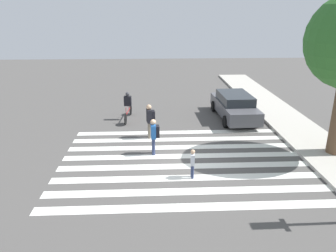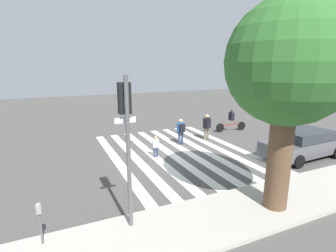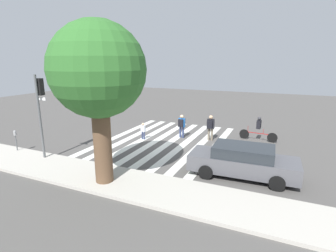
# 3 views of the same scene
# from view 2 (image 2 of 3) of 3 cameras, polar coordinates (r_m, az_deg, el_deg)

# --- Properties ---
(ground_plane) EXTENTS (60.00, 60.00, 0.00)m
(ground_plane) POSITION_cam_2_polar(r_m,az_deg,el_deg) (14.44, 2.20, -5.72)
(ground_plane) COLOR #4C4947
(sidewalk_curb) EXTENTS (36.00, 2.50, 0.14)m
(sidewalk_curb) POSITION_cam_2_polar(r_m,az_deg,el_deg) (9.73, 19.67, -15.96)
(sidewalk_curb) COLOR #ADA89E
(sidewalk_curb) RESTS_ON ground_plane
(crosswalk_stripes) EXTENTS (7.17, 10.00, 0.01)m
(crosswalk_stripes) POSITION_cam_2_polar(r_m,az_deg,el_deg) (14.44, 2.20, -5.71)
(crosswalk_stripes) COLOR silver
(crosswalk_stripes) RESTS_ON ground_plane
(traffic_light) EXTENTS (0.60, 0.50, 4.44)m
(traffic_light) POSITION_cam_2_polar(r_m,az_deg,el_deg) (7.15, -9.09, 0.28)
(traffic_light) COLOR #515456
(traffic_light) RESTS_ON ground_plane
(parking_meter) EXTENTS (0.15, 0.15, 1.31)m
(parking_meter) POSITION_cam_2_polar(r_m,az_deg,el_deg) (7.74, -26.23, -16.91)
(parking_meter) COLOR #515456
(parking_meter) RESTS_ON ground_plane
(street_tree) EXTENTS (3.75, 3.75, 6.64)m
(street_tree) POSITION_cam_2_polar(r_m,az_deg,el_deg) (8.57, 24.81, 11.83)
(street_tree) COLOR brown
(street_tree) RESTS_ON ground_plane
(pedestrian_adult_blue_shirt) EXTENTS (0.49, 0.43, 1.67)m
(pedestrian_adult_blue_shirt) POSITION_cam_2_polar(r_m,az_deg,el_deg) (16.61, 8.48, 0.19)
(pedestrian_adult_blue_shirt) COLOR #6B6051
(pedestrian_adult_blue_shirt) RESTS_ON ground_plane
(pedestrian_adult_tall_backpack) EXTENTS (0.32, 0.17, 1.13)m
(pedestrian_adult_tall_backpack) POSITION_cam_2_polar(r_m,az_deg,el_deg) (13.50, -2.70, -4.25)
(pedestrian_adult_tall_backpack) COLOR navy
(pedestrian_adult_tall_backpack) RESTS_ON ground_plane
(pedestrian_child_with_backpack) EXTENTS (0.45, 0.38, 1.58)m
(pedestrian_child_with_backpack) POSITION_cam_2_polar(r_m,az_deg,el_deg) (15.52, 2.86, -0.83)
(pedestrian_child_with_backpack) COLOR navy
(pedestrian_child_with_backpack) RESTS_ON ground_plane
(cyclist_mid_street) EXTENTS (2.40, 0.42, 1.59)m
(cyclist_mid_street) POSITION_cam_2_polar(r_m,az_deg,el_deg) (19.27, 13.61, 1.41)
(cyclist_mid_street) COLOR black
(cyclist_mid_street) RESTS_ON ground_plane
(car_parked_far_curb) EXTENTS (4.77, 2.05, 1.45)m
(car_parked_far_curb) POSITION_cam_2_polar(r_m,az_deg,el_deg) (15.11, 27.49, -3.43)
(car_parked_far_curb) COLOR #4C4C51
(car_parked_far_curb) RESTS_ON ground_plane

